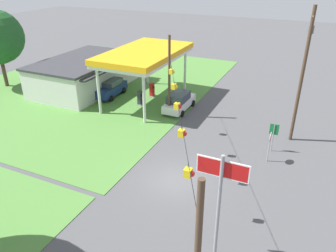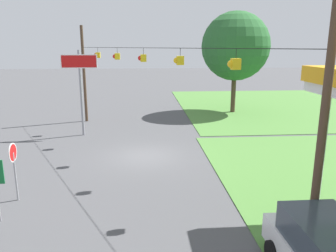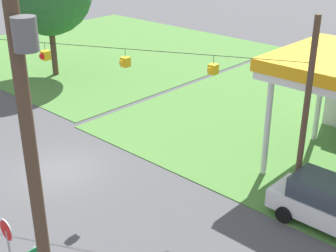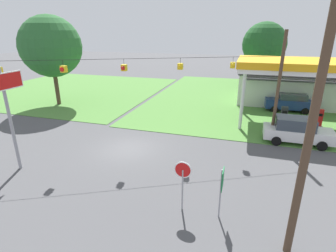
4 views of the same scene
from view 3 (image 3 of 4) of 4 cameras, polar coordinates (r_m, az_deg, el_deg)
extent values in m
plane|color=#4C4C4F|center=(23.17, -13.23, -5.31)|extent=(160.00, 160.00, 0.00)
cube|color=#4C7F38|center=(44.11, -8.03, 9.23)|extent=(24.00, 24.00, 0.04)
cylinder|color=silver|center=(21.72, 12.00, -0.24)|extent=(0.28, 0.28, 4.74)
cylinder|color=silver|center=(25.96, 17.96, 3.15)|extent=(0.28, 0.28, 4.74)
cube|color=white|center=(19.44, 19.34, -9.76)|extent=(4.82, 1.87, 0.78)
cube|color=#333D47|center=(19.11, 18.88, -7.47)|extent=(2.65, 1.71, 0.82)
cylinder|color=black|center=(20.87, 16.60, -8.15)|extent=(0.68, 0.22, 0.68)
cylinder|color=black|center=(19.43, 13.96, -10.44)|extent=(0.68, 0.22, 0.68)
cylinder|color=white|center=(15.92, -19.12, -11.94)|extent=(0.80, 0.03, 0.80)
cylinder|color=red|center=(15.92, -19.12, -11.94)|extent=(0.70, 0.03, 0.70)
cylinder|color=#4C3828|center=(10.25, -15.53, -9.81)|extent=(0.28, 0.28, 11.09)
cylinder|color=#59595B|center=(8.51, -17.04, 10.67)|extent=(0.44, 0.44, 0.60)
cylinder|color=#4C3828|center=(18.84, 16.35, 0.85)|extent=(0.24, 0.24, 8.00)
cylinder|color=black|center=(20.92, -14.84, 9.78)|extent=(19.62, 10.02, 0.02)
cylinder|color=black|center=(20.96, -14.79, 9.32)|extent=(0.02, 0.02, 0.35)
cube|color=yellow|center=(21.05, -14.68, 8.33)|extent=(0.32, 0.32, 0.40)
sphere|color=red|center=(20.96, -15.07, 8.23)|extent=(0.28, 0.28, 0.28)
cylinder|color=black|center=(19.39, -5.25, 8.85)|extent=(0.02, 0.02, 0.35)
cube|color=yellow|center=(19.49, -5.21, 7.79)|extent=(0.32, 0.32, 0.40)
sphere|color=yellow|center=(19.38, -5.58, 7.68)|extent=(0.28, 0.28, 0.28)
cylinder|color=black|center=(18.42, 5.58, 8.03)|extent=(0.02, 0.02, 0.35)
cube|color=yellow|center=(18.53, 5.54, 6.92)|extent=(0.32, 0.32, 0.40)
sphere|color=yellow|center=(18.40, 5.21, 6.81)|extent=(0.28, 0.28, 0.28)
cylinder|color=#4C3828|center=(36.94, -13.77, 8.88)|extent=(0.44, 0.44, 3.76)
camera|label=1|loc=(34.99, -45.44, 21.85)|focal=35.00mm
camera|label=2|loc=(11.83, 44.13, -7.26)|focal=35.00mm
camera|label=4|loc=(11.13, -67.50, -8.34)|focal=28.00mm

